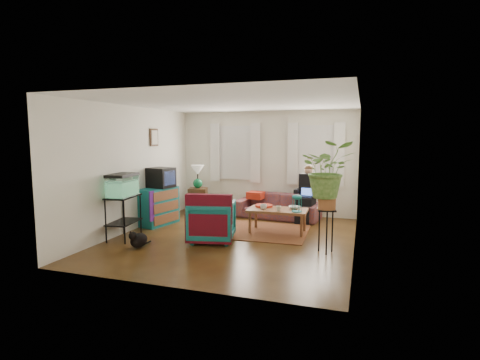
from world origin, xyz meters
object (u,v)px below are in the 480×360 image
(side_table, at_px, (198,201))
(dresser, at_px, (158,206))
(coffee_table, at_px, (278,221))
(sofa, at_px, (278,202))
(armchair, at_px, (212,219))
(plant_stand, at_px, (326,231))
(aquarium_stand, at_px, (124,218))

(side_table, xyz_separation_m, dresser, (-0.34, -1.39, 0.09))
(dresser, relative_size, coffee_table, 0.77)
(sofa, height_order, armchair, armchair)
(sofa, distance_m, side_table, 2.07)
(dresser, xyz_separation_m, plant_stand, (3.78, -0.93, -0.04))
(sofa, xyz_separation_m, coffee_table, (0.30, -1.37, -0.14))
(side_table, bearing_deg, dresser, -103.76)
(sofa, relative_size, side_table, 3.06)
(side_table, relative_size, armchair, 0.78)
(aquarium_stand, bearing_deg, coffee_table, 19.62)
(dresser, distance_m, armchair, 1.86)
(dresser, height_order, coffee_table, dresser)
(armchair, bearing_deg, dresser, -39.35)
(aquarium_stand, height_order, plant_stand, aquarium_stand)
(armchair, bearing_deg, aquarium_stand, 1.68)
(sofa, distance_m, plant_stand, 2.78)
(dresser, bearing_deg, sofa, 43.01)
(dresser, bearing_deg, plant_stand, -2.41)
(aquarium_stand, distance_m, plant_stand, 3.81)
(armchair, height_order, plant_stand, armchair)
(armchair, bearing_deg, coffee_table, -149.67)
(aquarium_stand, distance_m, armchair, 1.72)
(side_table, relative_size, dresser, 0.71)
(aquarium_stand, bearing_deg, side_table, 75.20)
(aquarium_stand, xyz_separation_m, plant_stand, (3.79, 0.34, -0.04))
(coffee_table, bearing_deg, dresser, -179.18)
(armchair, bearing_deg, side_table, -71.74)
(aquarium_stand, bearing_deg, dresser, 82.27)
(dresser, height_order, armchair, armchair)
(side_table, height_order, dresser, dresser)
(sofa, relative_size, aquarium_stand, 2.39)
(side_table, height_order, plant_stand, plant_stand)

